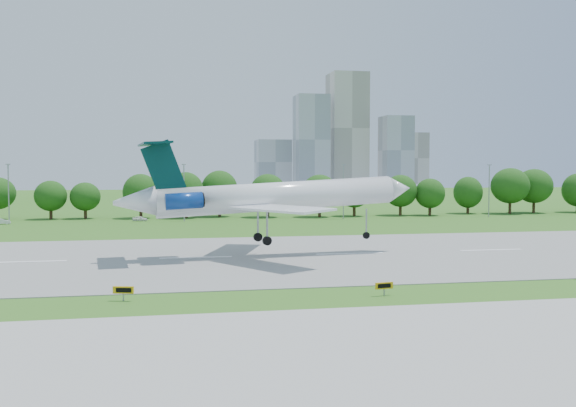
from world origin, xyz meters
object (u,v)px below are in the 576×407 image
Objects in this scene: airliner at (263,196)px; service_vehicle_a at (1,222)px; service_vehicle_b at (140,219)px; taxi_sign_left at (123,290)px.

service_vehicle_a is (-44.91, 56.92, -7.16)m from airliner.
service_vehicle_b is at bearing -99.81° from service_vehicle_a.
taxi_sign_left is at bearing -176.96° from service_vehicle_a.
airliner is 22.26× the size of taxi_sign_left.
taxi_sign_left is 0.56× the size of service_vehicle_b.
service_vehicle_a is 1.11× the size of service_vehicle_b.
service_vehicle_b is (-17.77, 60.17, -7.20)m from airliner.
service_vehicle_a is 27.34m from service_vehicle_b.
service_vehicle_b is at bearing 99.81° from airliner.
service_vehicle_a is at bearing 123.62° from taxi_sign_left.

